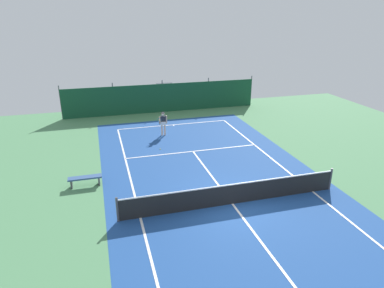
# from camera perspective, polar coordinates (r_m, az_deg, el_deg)

# --- Properties ---
(ground_plane) EXTENTS (36.00, 36.00, 0.00)m
(ground_plane) POSITION_cam_1_polar(r_m,az_deg,el_deg) (15.75, 6.67, -9.79)
(ground_plane) COLOR #4C8456
(court_surface) EXTENTS (11.02, 26.60, 0.01)m
(court_surface) POSITION_cam_1_polar(r_m,az_deg,el_deg) (15.75, 6.67, -9.78)
(court_surface) COLOR #1E478C
(court_surface) RESTS_ON ground
(tennis_net) EXTENTS (10.12, 0.10, 1.10)m
(tennis_net) POSITION_cam_1_polar(r_m,az_deg,el_deg) (15.49, 6.75, -8.17)
(tennis_net) COLOR black
(tennis_net) RESTS_ON ground
(back_fence) EXTENTS (16.30, 0.98, 2.70)m
(back_fence) POSITION_cam_1_polar(r_m,az_deg,el_deg) (30.03, -5.01, 6.79)
(back_fence) COLOR #14472D
(back_fence) RESTS_ON ground
(tennis_player) EXTENTS (0.77, 0.71, 1.64)m
(tennis_player) POSITION_cam_1_polar(r_m,az_deg,el_deg) (23.71, -4.80, 3.64)
(tennis_player) COLOR beige
(tennis_player) RESTS_ON ground
(tennis_ball_near_player) EXTENTS (0.07, 0.07, 0.07)m
(tennis_ball_near_player) POSITION_cam_1_polar(r_m,az_deg,el_deg) (21.54, -5.27, -0.84)
(tennis_ball_near_player) COLOR #CCDB33
(tennis_ball_near_player) RESTS_ON ground
(tennis_ball_midcourt) EXTENTS (0.07, 0.07, 0.07)m
(tennis_ball_midcourt) POSITION_cam_1_polar(r_m,az_deg,el_deg) (16.96, 4.58, -7.17)
(tennis_ball_midcourt) COLOR #CCDB33
(tennis_ball_midcourt) RESTS_ON ground
(parked_car) EXTENTS (2.10, 4.25, 1.68)m
(parked_car) POSITION_cam_1_polar(r_m,az_deg,el_deg) (32.62, -4.24, 8.28)
(parked_car) COLOR silver
(parked_car) RESTS_ON ground
(courtside_bench) EXTENTS (1.60, 0.40, 0.49)m
(courtside_bench) POSITION_cam_1_polar(r_m,az_deg,el_deg) (17.76, -17.25, -5.53)
(courtside_bench) COLOR #335184
(courtside_bench) RESTS_ON ground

